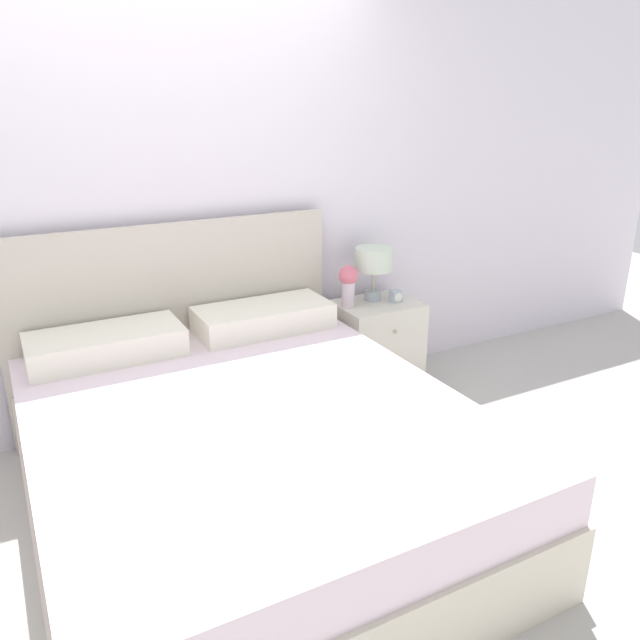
{
  "coord_description": "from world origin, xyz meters",
  "views": [
    {
      "loc": [
        -0.85,
        -3.31,
        1.79
      ],
      "look_at": [
        0.61,
        -0.59,
        0.68
      ],
      "focal_mm": 35.0,
      "sensor_mm": 36.0,
      "label": 1
    }
  ],
  "objects_px": {
    "table_lamp": "(374,262)",
    "alarm_clock": "(396,296)",
    "flower_vase": "(349,282)",
    "bed": "(244,449)",
    "nightstand": "(376,345)"
  },
  "relations": [
    {
      "from": "bed",
      "to": "alarm_clock",
      "type": "xyz_separation_m",
      "value": [
        1.33,
        0.74,
        0.31
      ]
    },
    {
      "from": "bed",
      "to": "alarm_clock",
      "type": "relative_size",
      "value": 29.1
    },
    {
      "from": "bed",
      "to": "alarm_clock",
      "type": "bearing_deg",
      "value": 29.29
    },
    {
      "from": "bed",
      "to": "nightstand",
      "type": "relative_size",
      "value": 3.77
    },
    {
      "from": "bed",
      "to": "table_lamp",
      "type": "bearing_deg",
      "value": 34.72
    },
    {
      "from": "table_lamp",
      "to": "alarm_clock",
      "type": "xyz_separation_m",
      "value": [
        0.11,
        -0.1,
        -0.21
      ]
    },
    {
      "from": "flower_vase",
      "to": "alarm_clock",
      "type": "distance_m",
      "value": 0.34
    },
    {
      "from": "table_lamp",
      "to": "flower_vase",
      "type": "bearing_deg",
      "value": -167.02
    },
    {
      "from": "flower_vase",
      "to": "table_lamp",
      "type": "bearing_deg",
      "value": 12.98
    },
    {
      "from": "table_lamp",
      "to": "bed",
      "type": "bearing_deg",
      "value": -145.28
    },
    {
      "from": "nightstand",
      "to": "alarm_clock",
      "type": "relative_size",
      "value": 7.72
    },
    {
      "from": "nightstand",
      "to": "flower_vase",
      "type": "distance_m",
      "value": 0.49
    },
    {
      "from": "flower_vase",
      "to": "alarm_clock",
      "type": "bearing_deg",
      "value": -9.47
    },
    {
      "from": "bed",
      "to": "table_lamp",
      "type": "relative_size",
      "value": 6.4
    },
    {
      "from": "bed",
      "to": "alarm_clock",
      "type": "height_order",
      "value": "bed"
    }
  ]
}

